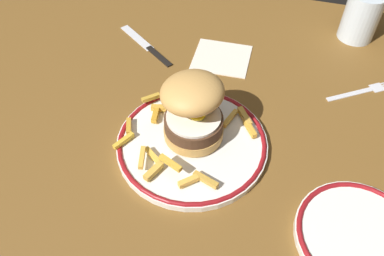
{
  "coord_description": "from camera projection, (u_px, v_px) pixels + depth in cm",
  "views": [
    {
      "loc": [
        16.12,
        -43.08,
        51.76
      ],
      "look_at": [
        4.58,
        -3.19,
        4.6
      ],
      "focal_mm": 36.55,
      "sensor_mm": 36.0,
      "label": 1
    }
  ],
  "objects": [
    {
      "name": "ground_plane",
      "position": [
        173.0,
        134.0,
        0.71
      ],
      "size": [
        128.11,
        99.44,
        4.0
      ],
      "primitive_type": "cube",
      "color": "brown"
    },
    {
      "name": "dinner_plate",
      "position": [
        192.0,
        143.0,
        0.66
      ],
      "size": [
        25.37,
        25.37,
        1.6
      ],
      "color": "white",
      "rests_on": "ground_plane"
    },
    {
      "name": "burger",
      "position": [
        193.0,
        108.0,
        0.62
      ],
      "size": [
        12.39,
        12.2,
        11.31
      ],
      "color": "tan",
      "rests_on": "dinner_plate"
    },
    {
      "name": "fries_pile",
      "position": [
        182.0,
        129.0,
        0.66
      ],
      "size": [
        22.42,
        22.1,
        2.49
      ],
      "color": "gold",
      "rests_on": "dinner_plate"
    },
    {
      "name": "water_glass",
      "position": [
        360.0,
        19.0,
        0.84
      ],
      "size": [
        7.57,
        7.57,
        10.29
      ],
      "color": "silver",
      "rests_on": "ground_plane"
    },
    {
      "name": "side_plate",
      "position": [
        359.0,
        237.0,
        0.54
      ],
      "size": [
        17.93,
        17.93,
        1.6
      ],
      "color": "white",
      "rests_on": "ground_plane"
    },
    {
      "name": "fork",
      "position": [
        362.0,
        91.0,
        0.75
      ],
      "size": [
        12.72,
        9.18,
        0.36
      ],
      "color": "silver",
      "rests_on": "ground_plane"
    },
    {
      "name": "knife",
      "position": [
        150.0,
        48.0,
        0.84
      ],
      "size": [
        15.5,
        11.72,
        0.7
      ],
      "color": "black",
      "rests_on": "ground_plane"
    },
    {
      "name": "napkin",
      "position": [
        222.0,
        57.0,
        0.82
      ],
      "size": [
        11.95,
        11.24,
        0.4
      ],
      "primitive_type": "cube",
      "rotation": [
        0.0,
        0.0,
        0.04
      ],
      "color": "silver",
      "rests_on": "ground_plane"
    }
  ]
}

